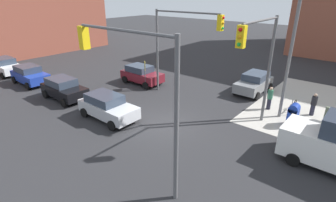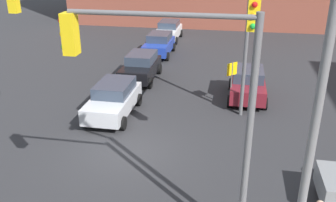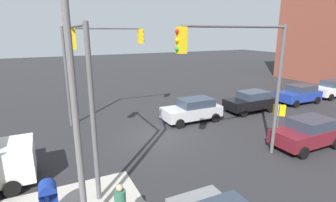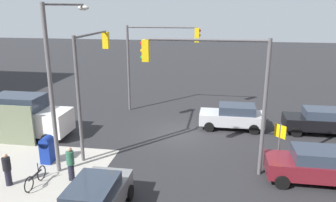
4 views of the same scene
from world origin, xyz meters
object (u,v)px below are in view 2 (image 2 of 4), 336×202
(sedan_blue, at_px, (159,44))
(coupe_white, at_px, (169,30))
(hatchback_silver, at_px, (114,99))
(street_lamp_corner, at_px, (300,104))
(coupe_black, at_px, (141,66))
(traffic_signal_ne_corner, at_px, (177,91))
(hatchback_maroon, at_px, (248,84))
(traffic_signal_nw_corner, at_px, (249,31))

(sedan_blue, bearing_deg, coupe_white, -177.97)
(hatchback_silver, distance_m, sedan_blue, 11.01)
(street_lamp_corner, height_order, hatchback_silver, street_lamp_corner)
(hatchback_silver, distance_m, coupe_black, 5.33)
(traffic_signal_ne_corner, relative_size, hatchback_silver, 1.56)
(traffic_signal_ne_corner, distance_m, hatchback_maroon, 12.03)
(traffic_signal_ne_corner, bearing_deg, hatchback_maroon, 169.50)
(street_lamp_corner, xyz_separation_m, coupe_black, (-13.76, -7.10, -3.86))
(coupe_white, height_order, sedan_blue, same)
(traffic_signal_nw_corner, xyz_separation_m, hatchback_maroon, (-4.49, 0.31, -3.81))
(coupe_white, bearing_deg, traffic_signal_nw_corner, 20.43)
(hatchback_maroon, xyz_separation_m, coupe_black, (-1.95, -6.46, 0.00))
(traffic_signal_nw_corner, xyz_separation_m, hatchback_silver, (-1.11, -6.16, -3.81))
(coupe_white, relative_size, coupe_black, 1.04)
(traffic_signal_nw_corner, bearing_deg, sedan_blue, -152.99)
(street_lamp_corner, relative_size, coupe_black, 2.00)
(sedan_blue, distance_m, coupe_black, 5.68)
(sedan_blue, bearing_deg, street_lamp_corner, 20.16)
(coupe_white, bearing_deg, hatchback_silver, 0.71)
(coupe_white, distance_m, coupe_black, 10.61)
(traffic_signal_ne_corner, bearing_deg, street_lamp_corner, 78.29)
(street_lamp_corner, bearing_deg, coupe_white, -163.30)
(hatchback_maroon, bearing_deg, traffic_signal_nw_corner, -3.98)
(street_lamp_corner, height_order, coupe_black, street_lamp_corner)
(hatchback_maroon, relative_size, coupe_black, 0.96)
(hatchback_silver, relative_size, coupe_white, 1.00)
(hatchback_maroon, bearing_deg, sedan_blue, -139.60)
(hatchback_maroon, relative_size, sedan_blue, 0.97)
(traffic_signal_ne_corner, distance_m, street_lamp_corner, 2.79)
(traffic_signal_ne_corner, relative_size, street_lamp_corner, 0.81)
(traffic_signal_ne_corner, distance_m, sedan_blue, 19.73)
(street_lamp_corner, height_order, coupe_white, street_lamp_corner)
(coupe_white, distance_m, sedan_blue, 4.94)
(coupe_white, xyz_separation_m, coupe_black, (10.61, 0.21, -0.00))
(sedan_blue, bearing_deg, hatchback_silver, 0.11)
(sedan_blue, bearing_deg, hatchback_maroon, 40.40)
(traffic_signal_nw_corner, height_order, coupe_white, traffic_signal_nw_corner)
(street_lamp_corner, bearing_deg, traffic_signal_ne_corner, -101.71)
(street_lamp_corner, distance_m, hatchback_silver, 11.68)
(coupe_white, height_order, coupe_black, same)
(traffic_signal_nw_corner, bearing_deg, traffic_signal_ne_corner, -14.70)
(traffic_signal_ne_corner, relative_size, coupe_white, 1.56)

